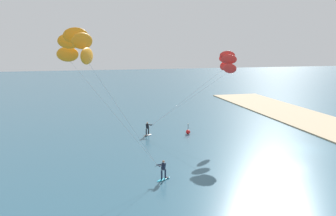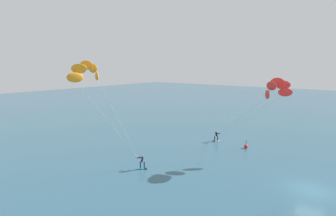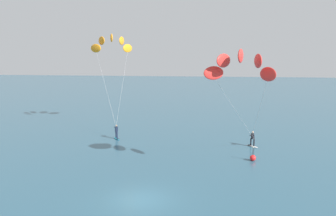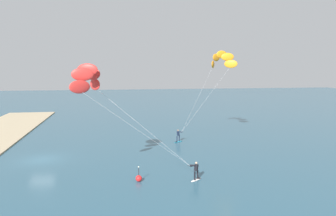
# 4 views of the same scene
# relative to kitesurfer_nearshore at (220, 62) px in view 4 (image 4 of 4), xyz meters

# --- Properties ---
(ground_plane) EXTENTS (240.00, 240.00, 0.00)m
(ground_plane) POSITION_rel_kitesurfer_nearshore_xyz_m (8.14, -22.81, -10.71)
(ground_plane) COLOR #2D566B
(kitesurfer_nearshore) EXTENTS (5.59, 8.92, 12.37)m
(kitesurfer_nearshore) POSITION_rel_kitesurfer_nearshore_xyz_m (0.00, 0.00, 0.00)
(kitesurfer_nearshore) COLOR #23ADD1
(kitesurfer_nearshore) RESTS_ON ground
(kitesurfer_mid_water) EXTENTS (5.86, 11.35, 10.30)m
(kitesurfer_mid_water) POSITION_rel_kitesurfer_nearshore_xyz_m (15.18, -16.83, -2.00)
(kitesurfer_mid_water) COLOR white
(kitesurfer_mid_water) RESTS_ON ground
(marker_buoy) EXTENTS (0.56, 0.56, 1.38)m
(marker_buoy) POSITION_rel_kitesurfer_nearshore_xyz_m (16.87, -12.95, -10.41)
(marker_buoy) COLOR red
(marker_buoy) RESTS_ON ground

